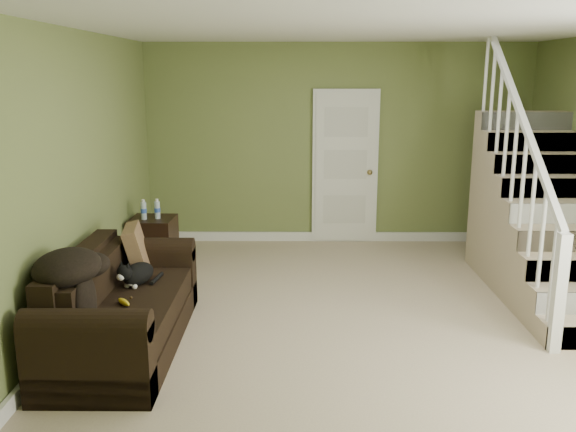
{
  "coord_description": "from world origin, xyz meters",
  "views": [
    {
      "loc": [
        -0.58,
        -5.24,
        2.23
      ],
      "look_at": [
        -0.63,
        0.38,
        0.9
      ],
      "focal_mm": 38.0,
      "sensor_mm": 36.0,
      "label": 1
    }
  ],
  "objects_px": {
    "sofa": "(119,311)",
    "side_table": "(153,242)",
    "cat": "(137,274)",
    "banana": "(124,302)"
  },
  "relations": [
    {
      "from": "sofa",
      "to": "cat",
      "type": "bearing_deg",
      "value": 71.34
    },
    {
      "from": "sofa",
      "to": "side_table",
      "type": "bearing_deg",
      "value": 95.21
    },
    {
      "from": "side_table",
      "to": "banana",
      "type": "bearing_deg",
      "value": -82.82
    },
    {
      "from": "sofa",
      "to": "cat",
      "type": "height_order",
      "value": "sofa"
    },
    {
      "from": "cat",
      "to": "side_table",
      "type": "bearing_deg",
      "value": 121.38
    },
    {
      "from": "sofa",
      "to": "cat",
      "type": "xyz_separation_m",
      "value": [
        0.09,
        0.28,
        0.23
      ]
    },
    {
      "from": "sofa",
      "to": "banana",
      "type": "relative_size",
      "value": 11.69
    },
    {
      "from": "sofa",
      "to": "side_table",
      "type": "distance_m",
      "value": 2.12
    },
    {
      "from": "cat",
      "to": "banana",
      "type": "bearing_deg",
      "value": -67.25
    },
    {
      "from": "sofa",
      "to": "banana",
      "type": "bearing_deg",
      "value": -62.18
    }
  ]
}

